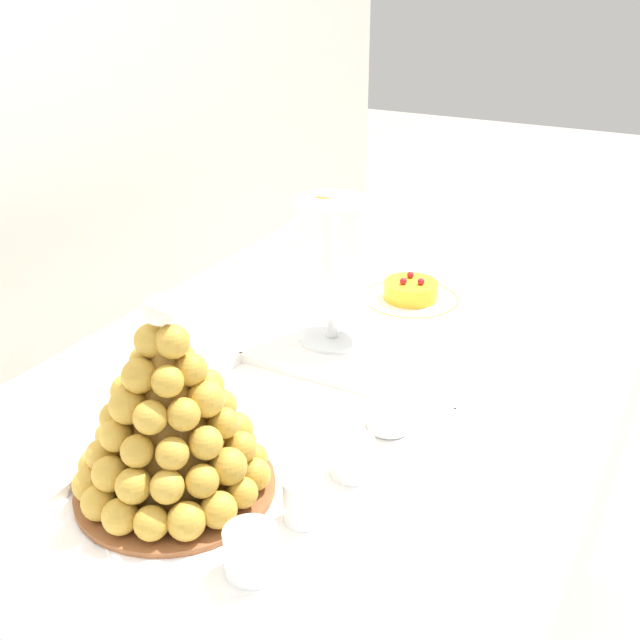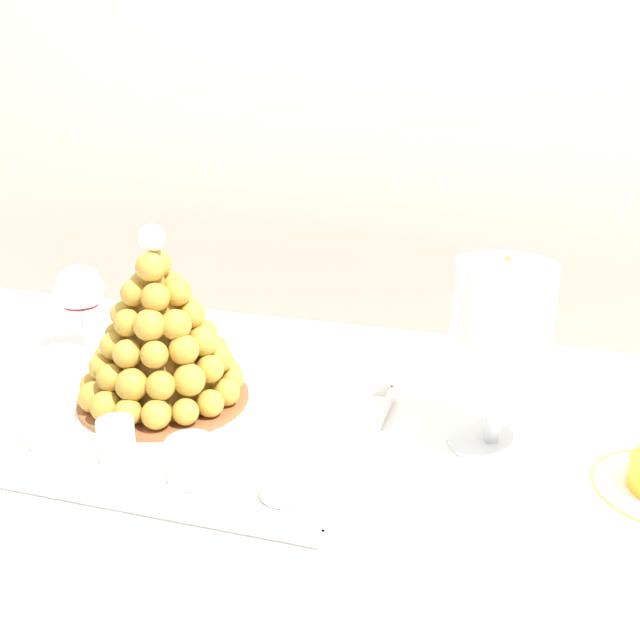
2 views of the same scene
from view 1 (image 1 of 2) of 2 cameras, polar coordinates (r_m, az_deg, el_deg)
buffet_table at (r=1.18m, az=-4.23°, el=-11.56°), size 1.75×0.90×0.74m
serving_tray at (r=1.03m, az=-6.13°, el=-12.57°), size 0.61×0.39×0.02m
croquembouche at (r=0.98m, az=-10.94°, el=-7.27°), size 0.26×0.26×0.27m
dessert_cup_left at (r=0.83m, az=-9.17°, el=-22.04°), size 0.05×0.05×0.05m
dessert_cup_mid_left at (r=0.90m, az=-5.04°, el=-16.57°), size 0.06×0.06×0.06m
dessert_cup_centre at (r=0.96m, az=-1.28°, el=-13.12°), size 0.05×0.05×0.06m
dessert_cup_mid_right at (r=1.04m, az=2.36°, el=-10.03°), size 0.06×0.06×0.05m
dessert_cup_right at (r=1.13m, az=5.08°, el=-6.65°), size 0.06×0.06×0.06m
macaron_goblet at (r=1.34m, az=0.93°, el=4.76°), size 0.13×0.13×0.26m
fruit_tart_plate at (r=1.56m, az=6.62°, el=1.88°), size 0.20×0.20×0.05m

